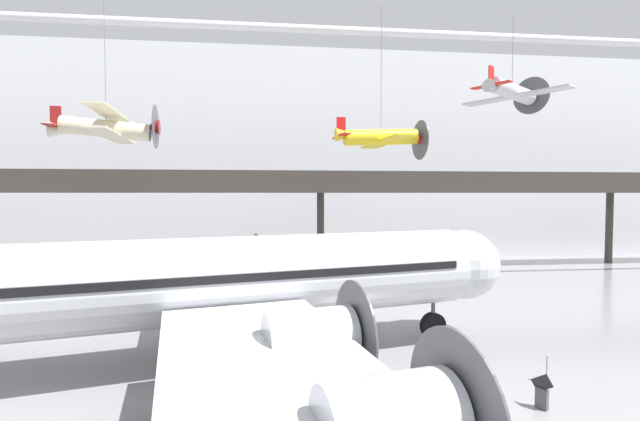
% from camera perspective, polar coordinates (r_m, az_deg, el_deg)
% --- Properties ---
extents(hangar_back_wall, '(140.00, 3.00, 22.90)m').
position_cam_1_polar(hangar_back_wall, '(48.00, -0.86, 7.33)').
color(hangar_back_wall, silver).
rests_on(hangar_back_wall, ground).
extents(mezzanine_walkway, '(110.00, 3.20, 9.30)m').
position_cam_1_polar(mezzanine_walkway, '(39.99, 0.23, 2.90)').
color(mezzanine_walkway, '#38332D').
rests_on(mezzanine_walkway, ground).
extents(ceiling_truss_beam, '(120.00, 0.60, 0.60)m').
position_cam_1_polar(ceiling_truss_beam, '(34.31, 1.88, 22.91)').
color(ceiling_truss_beam, silver).
extents(airliner_silver_main, '(29.01, 33.47, 10.44)m').
position_cam_1_polar(airliner_silver_main, '(18.52, -14.68, -9.17)').
color(airliner_silver_main, silver).
rests_on(airliner_silver_main, ground).
extents(suspended_plane_cream_biplane, '(6.19, 7.58, 8.93)m').
position_cam_1_polar(suspended_plane_cream_biplane, '(28.92, -26.52, 9.82)').
color(suspended_plane_cream_biplane, beige).
extents(suspended_plane_silver_racer, '(6.14, 6.76, 6.18)m').
position_cam_1_polar(suspended_plane_silver_racer, '(32.15, 24.23, 14.23)').
color(suspended_plane_silver_racer, silver).
extents(suspended_plane_yellow_lowwing, '(5.83, 7.16, 9.50)m').
position_cam_1_polar(suspended_plane_yellow_lowwing, '(27.49, 8.14, 9.60)').
color(suspended_plane_yellow_lowwing, yellow).
extents(stanchion_barrier, '(0.36, 0.36, 1.08)m').
position_cam_1_polar(stanchion_barrier, '(19.60, 28.00, -18.68)').
color(stanchion_barrier, '#B2B5BA').
rests_on(stanchion_barrier, ground).
extents(info_sign_pedestal, '(0.40, 0.70, 1.24)m').
position_cam_1_polar(info_sign_pedestal, '(17.35, 27.47, -21.04)').
color(info_sign_pedestal, '#4C4C51').
rests_on(info_sign_pedestal, ground).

